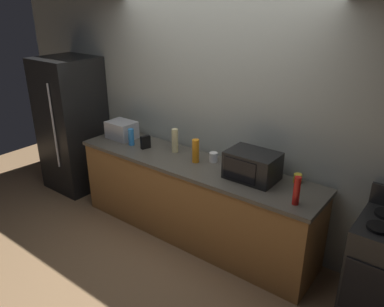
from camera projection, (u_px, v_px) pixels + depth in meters
ground_plane at (169, 251)px, 4.06m from camera, size 8.00×8.00×0.00m
back_wall at (215, 112)px, 4.13m from camera, size 6.40×0.10×2.70m
counter_run at (192, 199)px, 4.18m from camera, size 2.84×0.64×0.90m
refrigerator at (72, 125)px, 5.15m from camera, size 0.72×0.73×1.80m
microwave at (252, 166)px, 3.60m from camera, size 0.48×0.35×0.27m
toaster_oven at (122, 130)px, 4.64m from camera, size 0.34×0.26×0.21m
cordless_phone at (145, 142)px, 4.34m from camera, size 0.08×0.12×0.15m
bottle_dish_soap at (196, 151)px, 3.96m from camera, size 0.07×0.07×0.25m
bottle_hand_soap at (175, 141)px, 4.22m from camera, size 0.07×0.07×0.27m
bottle_spray_cleaner at (131, 137)px, 4.43m from camera, size 0.07×0.07×0.20m
bottle_hot_sauce at (297, 191)px, 3.16m from camera, size 0.06×0.06×0.25m
mug_yellow at (298, 178)px, 3.56m from camera, size 0.08×0.08×0.09m
mug_white at (213, 157)px, 4.00m from camera, size 0.09×0.09×0.10m
mug_blue at (227, 162)px, 3.89m from camera, size 0.09×0.09×0.10m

